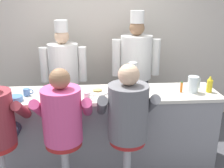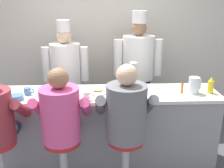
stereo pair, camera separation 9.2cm
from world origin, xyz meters
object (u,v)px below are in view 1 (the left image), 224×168
object	(u,v)px
coffee_mug_white	(87,96)
diner_seated_pink	(63,119)
water_pitcher_clear	(193,84)
cook_in_whites_near	(64,74)
diner_seated_grey	(127,116)
cook_in_whites_far	(136,67)
breakfast_plate	(97,91)
mustard_bottle_yellow	(210,85)
coffee_mug_blue	(27,92)
cup_stack_steel	(132,75)
ketchup_bottle_red	(128,88)
hot_sauce_bottle_orange	(181,87)
cereal_bowl	(16,98)

from	to	relation	value
coffee_mug_white	diner_seated_pink	size ratio (longest dim) A/B	0.09
water_pitcher_clear	coffee_mug_white	bearing A→B (deg)	-172.18
water_pitcher_clear	cook_in_whites_near	bearing A→B (deg)	151.38
diner_seated_grey	cook_in_whites_far	world-z (taller)	cook_in_whites_far
breakfast_plate	mustard_bottle_yellow	bearing A→B (deg)	-3.48
diner_seated_pink	diner_seated_grey	distance (m)	0.66
coffee_mug_white	water_pitcher_clear	bearing A→B (deg)	7.82
diner_seated_grey	cook_in_whites_far	size ratio (longest dim) A/B	0.78
breakfast_plate	coffee_mug_blue	distance (m)	0.83
breakfast_plate	cup_stack_steel	world-z (taller)	cup_stack_steel
ketchup_bottle_red	hot_sauce_bottle_orange	distance (m)	0.67
hot_sauce_bottle_orange	diner_seated_pink	xyz separation A→B (m)	(-1.38, -0.51, -0.13)
ketchup_bottle_red	cook_in_whites_near	world-z (taller)	cook_in_whites_near
water_pitcher_clear	diner_seated_grey	xyz separation A→B (m)	(-0.86, -0.50, -0.15)
water_pitcher_clear	diner_seated_grey	distance (m)	1.01
mustard_bottle_yellow	water_pitcher_clear	size ratio (longest dim) A/B	1.05
cup_stack_steel	diner_seated_grey	size ratio (longest dim) A/B	0.22
diner_seated_grey	breakfast_plate	bearing A→B (deg)	117.31
cook_in_whites_near	cook_in_whites_far	size ratio (longest dim) A/B	0.93
cereal_bowl	coffee_mug_white	size ratio (longest dim) A/B	1.31
water_pitcher_clear	breakfast_plate	world-z (taller)	water_pitcher_clear
mustard_bottle_yellow	water_pitcher_clear	world-z (taller)	mustard_bottle_yellow
breakfast_plate	cook_in_whites_far	distance (m)	1.06
ketchup_bottle_red	diner_seated_pink	distance (m)	0.84
hot_sauce_bottle_orange	cup_stack_steel	size ratio (longest dim) A/B	0.41
water_pitcher_clear	coffee_mug_blue	size ratio (longest dim) A/B	1.64
mustard_bottle_yellow	breakfast_plate	xyz separation A→B (m)	(-1.36, 0.08, -0.08)
breakfast_plate	coffee_mug_white	world-z (taller)	coffee_mug_white
mustard_bottle_yellow	diner_seated_pink	xyz separation A→B (m)	(-1.72, -0.49, -0.16)
breakfast_plate	cook_in_whites_near	size ratio (longest dim) A/B	0.15
breakfast_plate	coffee_mug_white	bearing A→B (deg)	-115.34
hot_sauce_bottle_orange	diner_seated_pink	world-z (taller)	diner_seated_pink
cereal_bowl	cup_stack_steel	size ratio (longest dim) A/B	0.50
diner_seated_grey	cook_in_whites_far	xyz separation A→B (m)	(0.31, 1.44, 0.12)
cook_in_whites_far	coffee_mug_blue	bearing A→B (deg)	-147.68
ketchup_bottle_red	coffee_mug_white	world-z (taller)	ketchup_bottle_red
diner_seated_grey	cereal_bowl	bearing A→B (deg)	162.84
hot_sauce_bottle_orange	cook_in_whites_far	size ratio (longest dim) A/B	0.07
cup_stack_steel	diner_seated_grey	world-z (taller)	diner_seated_grey
breakfast_plate	coffee_mug_white	distance (m)	0.28
cook_in_whites_near	diner_seated_pink	bearing A→B (deg)	-85.08
diner_seated_grey	cook_in_whites_near	world-z (taller)	cook_in_whites_near
ketchup_bottle_red	cup_stack_steel	size ratio (longest dim) A/B	0.71
coffee_mug_blue	diner_seated_pink	bearing A→B (deg)	-48.82
coffee_mug_blue	coffee_mug_white	size ratio (longest dim) A/B	0.98
cook_in_whites_near	coffee_mug_white	bearing A→B (deg)	-71.16
diner_seated_pink	hot_sauce_bottle_orange	bearing A→B (deg)	20.16
water_pitcher_clear	diner_seated_grey	world-z (taller)	diner_seated_grey
mustard_bottle_yellow	diner_seated_grey	world-z (taller)	diner_seated_grey
mustard_bottle_yellow	cup_stack_steel	world-z (taller)	cup_stack_steel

